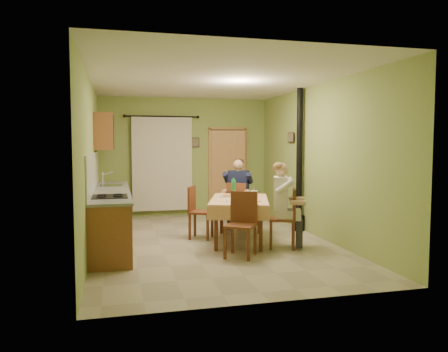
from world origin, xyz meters
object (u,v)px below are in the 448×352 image
object	(u,v)px
chair_right	(283,230)
man_right	(283,195)
chair_left	(200,222)
stove_flue	(299,179)
dining_table	(239,220)
man_far	(238,186)
chair_near	(241,238)
chair_far	(238,215)

from	to	relation	value
chair_right	man_right	distance (m)	0.59
chair_left	stove_flue	bearing A→B (deg)	123.37
dining_table	man_right	bearing A→B (deg)	-29.22
dining_table	man_far	world-z (taller)	man_far
dining_table	man_right	distance (m)	0.96
man_far	man_right	distance (m)	1.73
dining_table	man_far	bearing A→B (deg)	92.81
chair_left	stove_flue	xyz separation A→B (m)	(2.03, 0.25, 0.74)
chair_near	man_right	world-z (taller)	man_right
chair_left	man_right	xyz separation A→B (m)	(1.18, -1.03, 0.59)
chair_left	man_far	size ratio (longest dim) A/B	0.68
chair_left	stove_flue	size ratio (longest dim) A/B	0.34
chair_right	stove_flue	size ratio (longest dim) A/B	0.35
dining_table	chair_far	world-z (taller)	chair_far
chair_far	chair_left	size ratio (longest dim) A/B	1.00
man_far	stove_flue	xyz separation A→B (m)	(1.13, -0.43, 0.15)
dining_table	chair_right	bearing A→B (deg)	-28.80
man_far	man_right	bearing A→B (deg)	-52.59
chair_right	stove_flue	bearing A→B (deg)	-12.04
dining_table	stove_flue	world-z (taller)	stove_flue
man_far	stove_flue	distance (m)	1.22
dining_table	stove_flue	bearing A→B (deg)	42.91
chair_far	chair_near	distance (m)	2.17
chair_right	man_far	bearing A→B (deg)	30.81
chair_right	man_right	world-z (taller)	man_right
chair_far	man_far	bearing A→B (deg)	90.00
man_far	man_right	size ratio (longest dim) A/B	1.00
chair_left	stove_flue	world-z (taller)	stove_flue
man_far	man_right	xyz separation A→B (m)	(0.28, -1.71, 0.00)
man_right	dining_table	bearing A→B (deg)	64.58
chair_near	chair_left	size ratio (longest dim) A/B	1.04
chair_far	chair_left	world-z (taller)	chair_left
chair_near	chair_far	bearing A→B (deg)	-71.82
stove_flue	chair_left	bearing A→B (deg)	-173.11
chair_far	stove_flue	size ratio (longest dim) A/B	0.34
dining_table	chair_far	size ratio (longest dim) A/B	1.96
chair_near	stove_flue	bearing A→B (deg)	-102.28
chair_far	chair_near	world-z (taller)	chair_near
stove_flue	chair_right	bearing A→B (deg)	-123.11
chair_right	stove_flue	xyz separation A→B (m)	(0.84, 1.28, 0.73)
chair_right	chair_left	world-z (taller)	chair_right
chair_near	chair_right	xyz separation A→B (m)	(0.85, 0.40, -0.00)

